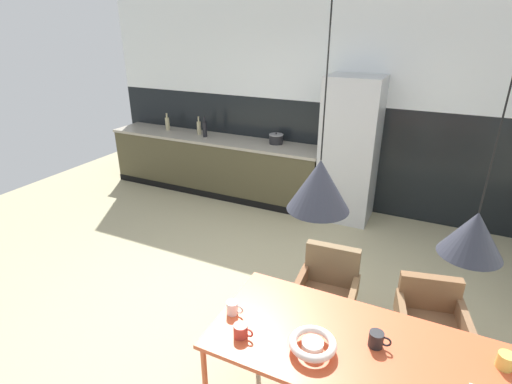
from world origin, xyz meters
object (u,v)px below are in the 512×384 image
at_px(mug_short_terracotta, 233,308).
at_px(bottle_spice_small, 199,128).
at_px(bottle_oil_tall, 205,129).
at_px(armchair_near_window, 430,313).
at_px(dining_table, 368,355).
at_px(pendant_lamp_over_table_far, 474,233).
at_px(cooking_pot, 276,139).
at_px(mug_dark_espresso, 241,331).
at_px(bottle_vinegar_dark, 167,123).
at_px(refrigerator_column, 349,150).
at_px(fruit_bowl, 313,344).
at_px(pendant_lamp_over_table_near, 319,185).
at_px(armchair_by_stool, 328,283).
at_px(mug_glass_clear, 506,361).
at_px(mug_tall_blue, 377,339).

bearing_deg(mug_short_terracotta, bottle_spice_small, 126.31).
bearing_deg(bottle_oil_tall, armchair_near_window, -33.60).
relative_size(dining_table, pendant_lamp_over_table_far, 1.31).
bearing_deg(cooking_pot, pendant_lamp_over_table_far, -53.80).
bearing_deg(cooking_pot, mug_dark_espresso, -70.17).
bearing_deg(bottle_vinegar_dark, pendant_lamp_over_table_far, -36.74).
xyz_separation_m(dining_table, bottle_spice_small, (-3.30, 3.23, 0.30)).
bearing_deg(pendant_lamp_over_table_far, dining_table, -176.07).
distance_m(refrigerator_column, fruit_bowl, 3.37).
bearing_deg(pendant_lamp_over_table_near, mug_short_terracotta, -166.81).
bearing_deg(fruit_bowl, cooking_pot, 116.31).
xyz_separation_m(armchair_near_window, mug_short_terracotta, (-1.20, -0.91, 0.30)).
distance_m(armchair_near_window, pendant_lamp_over_table_far, 1.39).
relative_size(armchair_near_window, mug_short_terracotta, 6.04).
distance_m(armchair_near_window, fruit_bowl, 1.21).
xyz_separation_m(mug_short_terracotta, pendant_lamp_over_table_far, (1.26, 0.09, 0.82)).
relative_size(refrigerator_column, bottle_oil_tall, 6.07).
xyz_separation_m(fruit_bowl, pendant_lamp_over_table_near, (-0.08, 0.20, 0.91)).
bearing_deg(bottle_vinegar_dark, bottle_spice_small, -1.18).
height_order(armchair_near_window, bottle_vinegar_dark, bottle_vinegar_dark).
relative_size(mug_dark_espresso, pendant_lamp_over_table_near, 0.09).
xyz_separation_m(dining_table, fruit_bowl, (-0.30, -0.15, 0.09)).
distance_m(bottle_oil_tall, bottle_vinegar_dark, 0.80).
relative_size(cooking_pot, bottle_vinegar_dark, 0.75).
bearing_deg(armchair_by_stool, mug_glass_clear, 147.27).
height_order(mug_tall_blue, bottle_vinegar_dark, bottle_vinegar_dark).
relative_size(dining_table, bottle_oil_tall, 6.04).
relative_size(bottle_spice_small, pendant_lamp_over_table_near, 0.20).
bearing_deg(refrigerator_column, mug_dark_espresso, -87.28).
bearing_deg(dining_table, mug_short_terracotta, -175.56).
height_order(bottle_spice_small, pendant_lamp_over_table_far, pendant_lamp_over_table_far).
distance_m(cooking_pot, pendant_lamp_over_table_far, 4.08).
distance_m(armchair_near_window, mug_short_terracotta, 1.53).
relative_size(bottle_vinegar_dark, pendant_lamp_over_table_near, 0.20).
bearing_deg(mug_tall_blue, armchair_near_window, 69.75).
bearing_deg(mug_dark_espresso, armchair_near_window, 45.51).
bearing_deg(mug_dark_espresso, fruit_bowl, 10.04).
distance_m(cooking_pot, bottle_spice_small, 1.31).
distance_m(dining_table, mug_short_terracotta, 0.88).
xyz_separation_m(fruit_bowl, mug_short_terracotta, (-0.58, 0.08, -0.01)).
xyz_separation_m(mug_dark_espresso, pendant_lamp_over_table_far, (1.11, 0.25, 0.82)).
bearing_deg(armchair_near_window, mug_tall_blue, 56.92).
height_order(armchair_by_stool, pendant_lamp_over_table_far, pendant_lamp_over_table_far).
distance_m(dining_table, pendant_lamp_over_table_far, 0.98).
xyz_separation_m(armchair_by_stool, bottle_vinegar_dark, (-3.45, 2.39, 0.50)).
height_order(dining_table, bottle_vinegar_dark, bottle_vinegar_dark).
relative_size(mug_tall_blue, bottle_vinegar_dark, 0.48).
bearing_deg(refrigerator_column, mug_short_terracotta, -89.72).
distance_m(refrigerator_column, mug_short_terracotta, 3.24).
xyz_separation_m(mug_tall_blue, mug_short_terracotta, (-0.91, -0.12, -0.00)).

